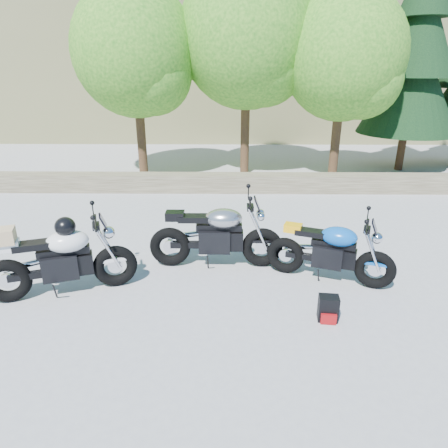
{
  "coord_description": "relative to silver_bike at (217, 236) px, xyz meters",
  "views": [
    {
      "loc": [
        0.28,
        -5.54,
        3.32
      ],
      "look_at": [
        0.2,
        1.0,
        0.75
      ],
      "focal_mm": 32.0,
      "sensor_mm": 36.0,
      "label": 1
    }
  ],
  "objects": [
    {
      "name": "ground",
      "position": [
        -0.08,
        -0.87,
        -0.58
      ],
      "size": [
        90.0,
        90.0,
        0.0
      ],
      "primitive_type": "plane",
      "color": "#929297",
      "rests_on": "ground"
    },
    {
      "name": "tree_decid_right",
      "position": [
        3.63,
        6.07,
        2.92
      ],
      "size": [
        3.54,
        3.54,
        5.41
      ],
      "color": "#382314",
      "rests_on": "ground"
    },
    {
      "name": "stone_wall",
      "position": [
        -0.08,
        4.63,
        -0.33
      ],
      "size": [
        22.0,
        0.55,
        0.5
      ],
      "primitive_type": "cube",
      "color": "brown",
      "rests_on": "ground"
    },
    {
      "name": "hillside",
      "position": [
        2.92,
        27.13,
        6.92
      ],
      "size": [
        80.0,
        30.0,
        15.0
      ],
      "primitive_type": "cube",
      "color": "olive",
      "rests_on": "ground"
    },
    {
      "name": "white_bike",
      "position": [
        -2.37,
        -0.97,
        0.04
      ],
      "size": [
        2.21,
        0.97,
        1.26
      ],
      "rotation": [
        0.0,
        0.0,
        0.33
      ],
      "color": "black",
      "rests_on": "ground"
    },
    {
      "name": "tree_decid_left",
      "position": [
        -2.47,
        6.27,
        3.06
      ],
      "size": [
        3.67,
        3.67,
        5.62
      ],
      "color": "#382314",
      "rests_on": "ground"
    },
    {
      "name": "conifer_near",
      "position": [
        6.12,
        7.33,
        3.1
      ],
      "size": [
        3.17,
        3.17,
        7.06
      ],
      "color": "#382314",
      "rests_on": "ground"
    },
    {
      "name": "backpack",
      "position": [
        1.6,
        -1.65,
        -0.4
      ],
      "size": [
        0.29,
        0.26,
        0.37
      ],
      "rotation": [
        0.0,
        0.0,
        -0.1
      ],
      "color": "black",
      "rests_on": "ground"
    },
    {
      "name": "silver_bike",
      "position": [
        0.0,
        0.0,
        0.0
      ],
      "size": [
        2.35,
        0.75,
        1.18
      ],
      "rotation": [
        0.0,
        0.0,
        -0.0
      ],
      "color": "black",
      "rests_on": "ground"
    },
    {
      "name": "tree_decid_mid",
      "position": [
        0.83,
        6.67,
        3.46
      ],
      "size": [
        4.08,
        4.08,
        6.24
      ],
      "color": "#382314",
      "rests_on": "ground"
    },
    {
      "name": "blue_bike",
      "position": [
        1.87,
        -0.5,
        -0.06
      ],
      "size": [
        2.02,
        0.95,
        1.05
      ],
      "rotation": [
        0.0,
        0.0,
        -0.36
      ],
      "color": "black",
      "rests_on": "ground"
    }
  ]
}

